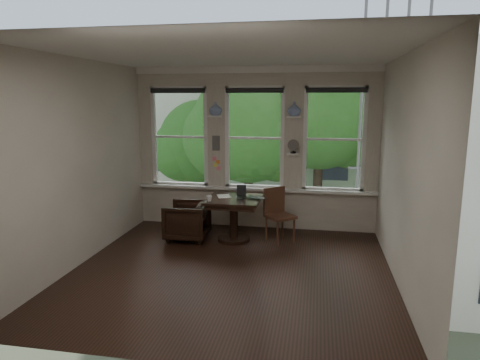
% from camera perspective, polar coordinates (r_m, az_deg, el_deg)
% --- Properties ---
extents(ground, '(4.50, 4.50, 0.00)m').
position_cam_1_polar(ground, '(6.25, -1.20, -11.99)').
color(ground, black).
rests_on(ground, ground).
extents(ceiling, '(4.50, 4.50, 0.00)m').
position_cam_1_polar(ceiling, '(5.79, -1.32, 16.54)').
color(ceiling, silver).
rests_on(ceiling, ground).
extents(wall_back, '(4.50, 0.00, 4.50)m').
position_cam_1_polar(wall_back, '(8.03, 1.98, 4.20)').
color(wall_back, beige).
rests_on(wall_back, ground).
extents(wall_front, '(4.50, 0.00, 4.50)m').
position_cam_1_polar(wall_front, '(3.70, -8.27, -3.67)').
color(wall_front, beige).
rests_on(wall_front, ground).
extents(wall_left, '(0.00, 4.50, 4.50)m').
position_cam_1_polar(wall_left, '(6.66, -20.60, 2.16)').
color(wall_left, beige).
rests_on(wall_left, ground).
extents(wall_right, '(0.00, 4.50, 4.50)m').
position_cam_1_polar(wall_right, '(5.82, 21.00, 0.98)').
color(wall_right, beige).
rests_on(wall_right, ground).
extents(window_left, '(1.10, 0.12, 1.90)m').
position_cam_1_polar(window_left, '(8.35, -7.96, 5.73)').
color(window_left, white).
rests_on(window_left, ground).
extents(window_center, '(1.10, 0.12, 1.90)m').
position_cam_1_polar(window_center, '(8.01, 1.99, 5.62)').
color(window_center, white).
rests_on(window_center, ground).
extents(window_right, '(1.10, 0.12, 1.90)m').
position_cam_1_polar(window_right, '(7.93, 12.45, 5.32)').
color(window_right, white).
rests_on(window_right, ground).
extents(shelf_left, '(0.26, 0.16, 0.03)m').
position_cam_1_polar(shelf_left, '(8.03, -3.28, 8.48)').
color(shelf_left, white).
rests_on(shelf_left, ground).
extents(shelf_right, '(0.26, 0.16, 0.03)m').
position_cam_1_polar(shelf_right, '(7.81, 7.22, 8.35)').
color(shelf_right, white).
rests_on(shelf_right, ground).
extents(intercom, '(0.14, 0.06, 0.28)m').
position_cam_1_polar(intercom, '(8.09, -3.20, 4.94)').
color(intercom, '#59544F').
rests_on(intercom, ground).
extents(sticky_notes, '(0.16, 0.01, 0.24)m').
position_cam_1_polar(sticky_notes, '(8.14, -3.16, 2.50)').
color(sticky_notes, pink).
rests_on(sticky_notes, ground).
extents(desk_fan, '(0.20, 0.20, 0.24)m').
position_cam_1_polar(desk_fan, '(7.84, 7.11, 4.18)').
color(desk_fan, '#59544F').
rests_on(desk_fan, ground).
extents(vase_left, '(0.24, 0.24, 0.25)m').
position_cam_1_polar(vase_left, '(8.02, -3.30, 9.47)').
color(vase_left, white).
rests_on(vase_left, shelf_left).
extents(vase_right, '(0.24, 0.24, 0.25)m').
position_cam_1_polar(vase_right, '(7.81, 7.24, 9.37)').
color(vase_right, white).
rests_on(vase_right, shelf_right).
extents(table, '(0.90, 0.90, 0.75)m').
position_cam_1_polar(table, '(7.39, -0.83, -5.28)').
color(table, black).
rests_on(table, ground).
extents(armchair_left, '(0.75, 0.73, 0.66)m').
position_cam_1_polar(armchair_left, '(7.53, -7.09, -5.42)').
color(armchair_left, black).
rests_on(armchair_left, ground).
extents(cushion_red, '(0.45, 0.45, 0.06)m').
position_cam_1_polar(cushion_red, '(7.50, -7.11, -4.53)').
color(cushion_red, maroon).
rests_on(cushion_red, armchair_left).
extents(side_chair_right, '(0.59, 0.59, 0.92)m').
position_cam_1_polar(side_chair_right, '(7.32, 5.39, -4.79)').
color(side_chair_right, '#412017').
rests_on(side_chair_right, ground).
extents(laptop, '(0.42, 0.36, 0.03)m').
position_cam_1_polar(laptop, '(7.21, 2.02, -2.50)').
color(laptop, black).
rests_on(laptop, table).
extents(mug, '(0.13, 0.13, 0.09)m').
position_cam_1_polar(mug, '(7.10, -4.14, -2.46)').
color(mug, white).
rests_on(mug, table).
extents(drinking_glass, '(0.13, 0.13, 0.09)m').
position_cam_1_polar(drinking_glass, '(7.14, -0.10, -2.38)').
color(drinking_glass, white).
rests_on(drinking_glass, table).
extents(tablet, '(0.17, 0.10, 0.22)m').
position_cam_1_polar(tablet, '(7.32, 0.19, -1.52)').
color(tablet, black).
rests_on(tablet, table).
extents(papers, '(0.31, 0.36, 0.00)m').
position_cam_1_polar(papers, '(7.46, -2.17, -2.15)').
color(papers, silver).
rests_on(papers, table).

